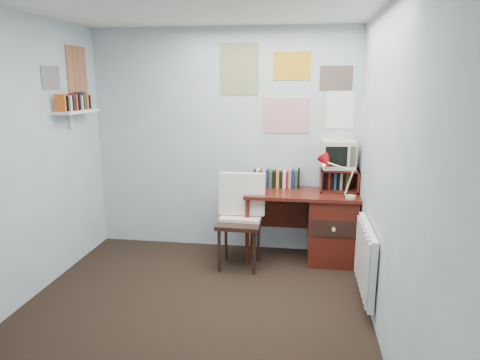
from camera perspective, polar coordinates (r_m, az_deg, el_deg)
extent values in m
plane|color=black|center=(3.67, -7.24, -18.56)|extent=(3.50, 3.50, 0.00)
cube|color=silver|center=(4.88, -2.20, 5.14)|extent=(3.00, 0.02, 2.50)
cube|color=silver|center=(3.14, 19.46, 0.04)|extent=(0.02, 3.50, 2.50)
cube|color=#591C14|center=(4.63, 8.25, -1.82)|extent=(1.20, 0.55, 0.03)
cube|color=#591C14|center=(4.75, 12.11, -6.38)|extent=(0.50, 0.50, 0.72)
cylinder|color=#591C14|center=(4.55, 0.97, -6.96)|extent=(0.04, 0.04, 0.72)
cylinder|color=#591C14|center=(4.99, 1.66, -5.14)|extent=(0.04, 0.04, 0.72)
cube|color=#591C14|center=(4.97, 5.25, -4.60)|extent=(0.64, 0.02, 0.30)
cube|color=black|center=(4.46, -0.08, -5.82)|extent=(0.50, 0.48, 0.95)
cube|color=#B40C15|center=(4.44, 14.65, 0.00)|extent=(0.29, 0.26, 0.38)
cube|color=#591C14|center=(4.73, 13.04, 0.06)|extent=(0.40, 0.30, 0.25)
cube|color=beige|center=(4.69, 12.93, 3.55)|extent=(0.37, 0.34, 0.32)
cube|color=#591C14|center=(4.79, 5.44, 0.31)|extent=(0.60, 0.14, 0.22)
cube|color=white|center=(3.90, 16.43, -10.10)|extent=(0.09, 0.80, 0.60)
cube|color=white|center=(4.71, -20.97, 8.54)|extent=(0.20, 0.62, 0.24)
cube|color=white|center=(4.75, 6.24, 12.12)|extent=(1.20, 0.01, 0.90)
cube|color=white|center=(4.74, -22.37, 13.07)|extent=(0.01, 0.70, 0.60)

